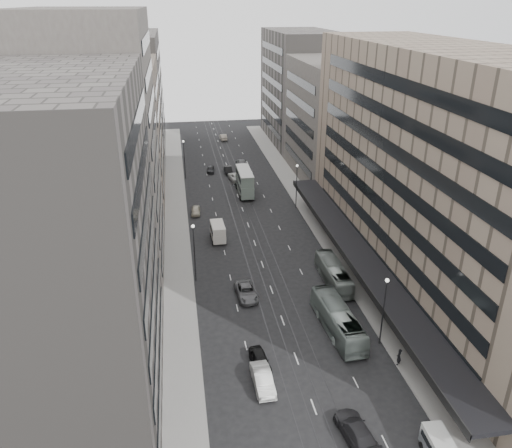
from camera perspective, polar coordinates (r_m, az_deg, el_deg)
ground at (r=59.70m, az=3.26°, el=-11.49°), size 220.00×220.00×0.00m
sidewalk_right at (r=94.43m, az=5.57°, el=2.52°), size 4.00×125.00×0.15m
sidewalk_left at (r=91.58m, az=-9.14°, el=1.61°), size 4.00×125.00×0.15m
department_store at (r=67.09m, az=20.34°, el=5.47°), size 19.20×60.00×30.00m
building_right_mid at (r=106.90m, az=8.90°, el=11.62°), size 15.00×28.00×24.00m
building_right_far at (r=134.88m, az=5.02°, el=15.26°), size 15.00×32.00×28.00m
building_left_a at (r=45.17m, az=-21.62°, el=-3.64°), size 15.00×28.00×30.00m
building_left_b at (r=69.37m, az=-17.76°, el=8.20°), size 15.00×26.00×34.00m
building_left_c at (r=96.43m, az=-15.44°, el=9.99°), size 15.00×28.00×25.00m
building_left_d at (r=128.36m, az=-14.22°, el=14.18°), size 15.00×38.00×28.00m
lamp_right_near at (r=55.59m, az=14.45°, el=-8.83°), size 0.44×0.44×8.32m
lamp_right_far at (r=89.83m, az=4.67°, el=4.90°), size 0.44×0.44×8.32m
lamp_left_near at (r=66.23m, az=-7.10°, el=-2.53°), size 0.44×0.44×8.32m
lamp_left_far at (r=106.44m, az=-8.22°, el=7.82°), size 0.44×0.44×8.32m
bus_near at (r=58.50m, az=9.32°, el=-10.73°), size 3.43×11.69×3.21m
bus_far at (r=67.74m, az=8.85°, el=-5.61°), size 2.42×10.33×2.88m
double_decker at (r=97.23m, az=-1.30°, el=4.89°), size 2.82×8.97×4.89m
panel_van at (r=78.67m, az=-4.38°, el=-0.85°), size 2.35×4.56×2.83m
sedan_0 at (r=53.63m, az=0.46°, el=-15.26°), size 2.12×4.33×1.42m
sedan_1 at (r=51.22m, az=0.78°, el=-17.35°), size 1.95×5.06×1.65m
sedan_2 at (r=64.34m, az=-1.09°, el=-7.75°), size 2.78×5.51×1.49m
sedan_3 at (r=47.42m, az=11.38°, el=-22.17°), size 2.98×5.94×1.66m
sedan_4 at (r=89.20m, az=-6.89°, el=1.53°), size 1.83×3.98×1.32m
sedan_5 at (r=110.19m, az=-3.20°, el=6.17°), size 1.58×4.44×1.46m
sedan_6 at (r=105.72m, az=-2.31°, el=5.43°), size 3.30×5.97×1.58m
sedan_7 at (r=115.27m, az=-1.68°, el=7.04°), size 2.20×5.36×1.55m
sedan_8 at (r=111.24m, az=-5.21°, el=6.24°), size 2.03×4.05×1.32m
sedan_9 at (r=138.02m, az=-3.76°, el=9.90°), size 1.79×4.75×1.55m
pedestrian at (r=55.38m, az=16.02°, el=-14.39°), size 0.82×0.80×1.90m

